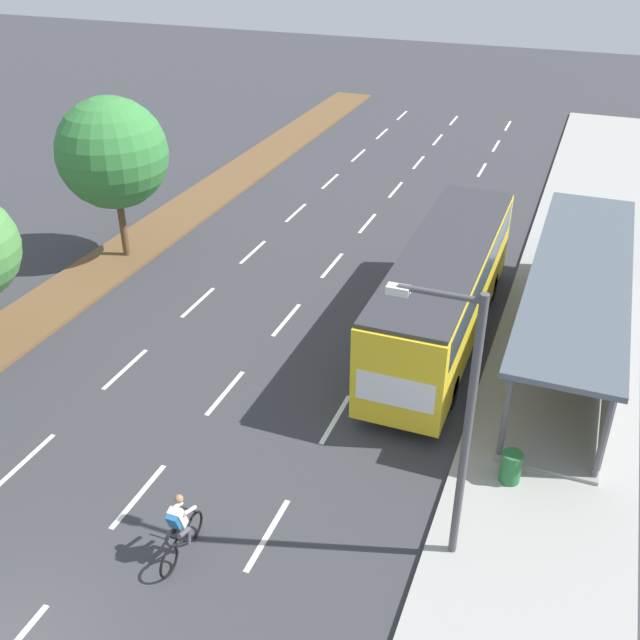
{
  "coord_description": "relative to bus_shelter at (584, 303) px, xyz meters",
  "views": [
    {
      "loc": [
        8.96,
        -5.93,
        12.84
      ],
      "look_at": [
        1.83,
        12.6,
        1.2
      ],
      "focal_mm": 40.93,
      "sensor_mm": 36.0,
      "label": 1
    }
  ],
  "objects": [
    {
      "name": "bus_shelter",
      "position": [
        0.0,
        0.0,
        0.0
      ],
      "size": [
        2.9,
        12.99,
        2.86
      ],
      "color": "gray",
      "rests_on": "sidewalk_right"
    },
    {
      "name": "lane_divider_right",
      "position": [
        -6.03,
        3.28,
        -1.86
      ],
      "size": [
        0.14,
        48.42,
        0.01
      ],
      "color": "white",
      "rests_on": "ground"
    },
    {
      "name": "bus",
      "position": [
        -4.28,
        -0.67,
        0.2
      ],
      "size": [
        2.54,
        11.29,
        3.37
      ],
      "color": "yellow",
      "rests_on": "ground"
    },
    {
      "name": "median_strip",
      "position": [
        -17.83,
        4.57,
        -1.81
      ],
      "size": [
        2.6,
        52.0,
        0.12
      ],
      "primitive_type": "cube",
      "color": "brown",
      "rests_on": "ground"
    },
    {
      "name": "cyclist",
      "position": [
        -7.55,
        -11.78,
        -1.08
      ],
      "size": [
        0.46,
        1.82,
        1.71
      ],
      "color": "black",
      "rests_on": "ground"
    },
    {
      "name": "lane_divider_center",
      "position": [
        -9.53,
        3.28,
        -1.86
      ],
      "size": [
        0.14,
        48.42,
        0.01
      ],
      "color": "white",
      "rests_on": "ground"
    },
    {
      "name": "median_tree_third",
      "position": [
        -17.62,
        1.01,
        2.47
      ],
      "size": [
        4.23,
        4.23,
        6.34
      ],
      "color": "brown",
      "rests_on": "median_strip"
    },
    {
      "name": "streetlight",
      "position": [
        -2.11,
        -9.59,
        2.02
      ],
      "size": [
        1.91,
        0.24,
        6.5
      ],
      "color": "#4C4C51",
      "rests_on": "sidewalk_right"
    },
    {
      "name": "lane_divider_left",
      "position": [
        -13.03,
        3.28,
        -1.86
      ],
      "size": [
        0.14,
        48.42,
        0.01
      ],
      "color": "white",
      "rests_on": "ground"
    },
    {
      "name": "sidewalk_right",
      "position": [
        -0.28,
        4.57,
        -1.79
      ],
      "size": [
        4.5,
        52.0,
        0.15
      ],
      "primitive_type": "cube",
      "color": "#9E9E99",
      "rests_on": "ground"
    },
    {
      "name": "trash_bin",
      "position": [
        -1.08,
        -6.86,
        -1.29
      ],
      "size": [
        0.52,
        0.52,
        0.85
      ],
      "primitive_type": "cylinder",
      "color": "#286B38",
      "rests_on": "sidewalk_right"
    }
  ]
}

